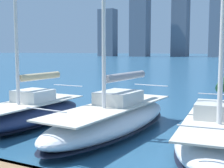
{
  "coord_description": "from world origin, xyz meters",
  "views": [
    {
      "loc": [
        -5.8,
        4.57,
        3.57
      ],
      "look_at": [
        -0.03,
        -6.56,
        2.2
      ],
      "focal_mm": 50.0,
      "sensor_mm": 36.0,
      "label": 1
    }
  ],
  "objects": [
    {
      "name": "sailboat_forest",
      "position": [
        -4.25,
        -6.48,
        0.7
      ],
      "size": [
        3.56,
        7.23,
        12.73
      ],
      "color": "white",
      "rests_on": "ground"
    },
    {
      "name": "sailboat_tan",
      "position": [
        4.4,
        -6.45,
        0.66
      ],
      "size": [
        2.74,
        7.18,
        10.85
      ],
      "color": "navy",
      "rests_on": "ground"
    },
    {
      "name": "sailboat_grey",
      "position": [
        0.18,
        -7.03,
        0.69
      ],
      "size": [
        3.13,
        8.94,
        9.48
      ],
      "color": "white",
      "rests_on": "ground"
    }
  ]
}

